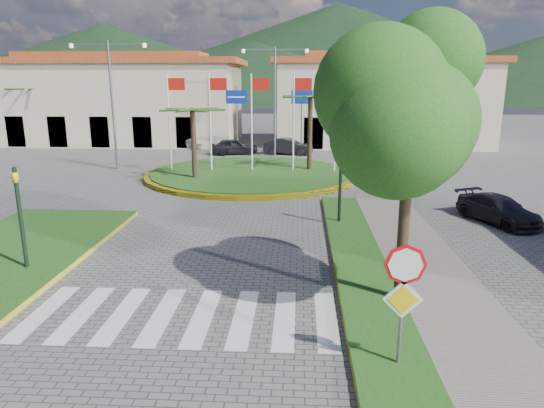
# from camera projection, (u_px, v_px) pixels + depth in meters

# --- Properties ---
(sidewalk_right) EXTENTS (4.00, 28.00, 0.15)m
(sidewalk_right) POSITION_uv_depth(u_px,v_px,m) (454.00, 368.00, 9.53)
(sidewalk_right) COLOR gray
(sidewalk_right) RESTS_ON ground
(verge_right) EXTENTS (1.60, 28.00, 0.18)m
(verge_right) POSITION_uv_depth(u_px,v_px,m) (392.00, 366.00, 9.60)
(verge_right) COLOR #214A15
(verge_right) RESTS_ON ground
(crosswalk) EXTENTS (8.00, 3.00, 0.01)m
(crosswalk) POSITION_uv_depth(u_px,v_px,m) (178.00, 316.00, 11.82)
(crosswalk) COLOR silver
(crosswalk) RESTS_ON ground
(roundabout_island) EXTENTS (12.70, 12.70, 6.00)m
(roundabout_island) POSITION_uv_depth(u_px,v_px,m) (251.00, 173.00, 29.20)
(roundabout_island) COLOR yellow
(roundabout_island) RESTS_ON ground
(stop_sign) EXTENTS (0.80, 0.11, 2.65)m
(stop_sign) POSITION_uv_depth(u_px,v_px,m) (403.00, 287.00, 9.14)
(stop_sign) COLOR slate
(stop_sign) RESTS_ON ground
(deciduous_tree) EXTENTS (3.60, 3.60, 6.80)m
(deciduous_tree) POSITION_uv_depth(u_px,v_px,m) (413.00, 99.00, 11.21)
(deciduous_tree) COLOR black
(deciduous_tree) RESTS_ON ground
(traffic_light_left) EXTENTS (0.15, 0.18, 3.20)m
(traffic_light_left) POSITION_uv_depth(u_px,v_px,m) (20.00, 210.00, 14.06)
(traffic_light_left) COLOR black
(traffic_light_left) RESTS_ON ground
(traffic_light_right) EXTENTS (0.15, 0.18, 3.20)m
(traffic_light_right) POSITION_uv_depth(u_px,v_px,m) (340.00, 177.00, 18.83)
(traffic_light_right) COLOR black
(traffic_light_right) RESTS_ON ground
(traffic_light_far) EXTENTS (0.18, 0.15, 3.20)m
(traffic_light_far) POSITION_uv_depth(u_px,v_px,m) (377.00, 137.00, 32.18)
(traffic_light_far) COLOR black
(traffic_light_far) RESTS_ON ground
(direction_sign_west) EXTENTS (1.60, 0.14, 5.20)m
(direction_sign_west) POSITION_uv_depth(u_px,v_px,m) (237.00, 109.00, 37.16)
(direction_sign_west) COLOR slate
(direction_sign_west) RESTS_ON ground
(direction_sign_east) EXTENTS (1.60, 0.14, 5.20)m
(direction_sign_east) POSITION_uv_depth(u_px,v_px,m) (302.00, 109.00, 36.88)
(direction_sign_east) COLOR slate
(direction_sign_east) RESTS_ON ground
(street_lamp_centre) EXTENTS (4.80, 0.16, 8.00)m
(street_lamp_centre) POSITION_uv_depth(u_px,v_px,m) (275.00, 96.00, 35.82)
(street_lamp_centre) COLOR slate
(street_lamp_centre) RESTS_ON ground
(street_lamp_west) EXTENTS (4.80, 0.16, 8.00)m
(street_lamp_west) POSITION_uv_depth(u_px,v_px,m) (112.00, 99.00, 30.57)
(street_lamp_west) COLOR slate
(street_lamp_west) RESTS_ON ground
(building_left) EXTENTS (23.32, 9.54, 8.05)m
(building_left) POSITION_uv_depth(u_px,v_px,m) (117.00, 100.00, 44.55)
(building_left) COLOR beige
(building_left) RESTS_ON ground
(building_right) EXTENTS (19.08, 9.54, 8.05)m
(building_right) POSITION_uv_depth(u_px,v_px,m) (380.00, 100.00, 43.20)
(building_right) COLOR beige
(building_right) RESTS_ON ground
(hill_far_west) EXTENTS (140.00, 140.00, 22.00)m
(hill_far_west) POSITION_uv_depth(u_px,v_px,m) (106.00, 62.00, 143.80)
(hill_far_west) COLOR black
(hill_far_west) RESTS_ON ground
(hill_far_mid) EXTENTS (180.00, 180.00, 30.00)m
(hill_far_mid) POSITION_uv_depth(u_px,v_px,m) (338.00, 52.00, 158.25)
(hill_far_mid) COLOR black
(hill_far_mid) RESTS_ON ground
(hill_near_back) EXTENTS (110.00, 110.00, 16.00)m
(hill_near_back) POSITION_uv_depth(u_px,v_px,m) (254.00, 72.00, 132.34)
(hill_near_back) COLOR black
(hill_near_back) RESTS_ON ground
(white_van) EXTENTS (5.20, 3.93, 1.31)m
(white_van) POSITION_uv_depth(u_px,v_px,m) (185.00, 140.00, 41.90)
(white_van) COLOR silver
(white_van) RESTS_ON ground
(car_dark_a) EXTENTS (3.93, 2.42, 1.25)m
(car_dark_a) POSITION_uv_depth(u_px,v_px,m) (234.00, 146.00, 37.80)
(car_dark_a) COLOR black
(car_dark_a) RESTS_ON ground
(car_dark_b) EXTENTS (3.94, 1.99, 1.24)m
(car_dark_b) POSITION_uv_depth(u_px,v_px,m) (288.00, 146.00, 37.83)
(car_dark_b) COLOR black
(car_dark_b) RESTS_ON ground
(car_side_right) EXTENTS (2.92, 4.06, 1.09)m
(car_side_right) POSITION_uv_depth(u_px,v_px,m) (498.00, 209.00, 19.55)
(car_side_right) COLOR black
(car_side_right) RESTS_ON ground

